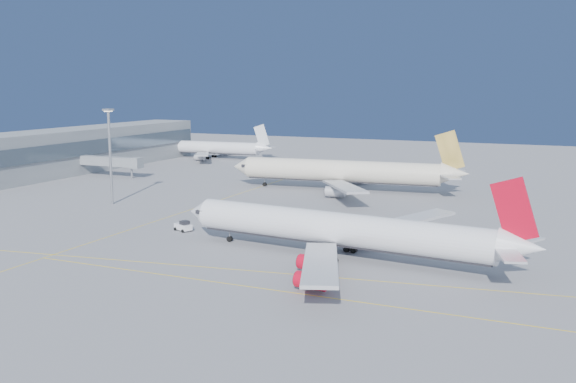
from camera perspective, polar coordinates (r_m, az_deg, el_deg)
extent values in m
plane|color=slate|center=(110.43, -0.46, -6.37)|extent=(500.00, 500.00, 0.00)
cube|color=gray|center=(242.29, -17.39, 3.67)|extent=(18.00, 110.00, 15.00)
cube|color=#3F4C59|center=(236.24, -15.72, 3.98)|extent=(0.40, 107.80, 5.00)
cube|color=gray|center=(219.81, -15.62, 2.60)|extent=(22.00, 3.00, 3.00)
cylinder|color=gray|center=(214.58, -13.73, 1.82)|extent=(0.70, 0.70, 5.20)
cube|color=gray|center=(213.06, -13.32, 2.49)|extent=(3.20, 3.60, 3.40)
cube|color=yellow|center=(96.26, -1.14, -8.77)|extent=(90.00, 0.18, 0.02)
cube|color=yellow|center=(105.20, -1.80, -7.18)|extent=(118.86, 16.88, 0.02)
cube|color=yellow|center=(154.86, -9.49, -1.88)|extent=(0.18, 140.00, 0.02)
cylinder|color=white|center=(113.23, 4.30, -3.30)|extent=(55.88, 11.48, 5.76)
cone|color=white|center=(128.57, -7.87, -1.82)|extent=(5.04, 6.19, 5.76)
cone|color=white|center=(104.10, 20.11, -4.66)|extent=(7.48, 6.16, 5.47)
cube|color=black|center=(127.34, -7.20, -1.64)|extent=(2.15, 5.60, 0.69)
cube|color=#B7B7BC|center=(97.43, 2.91, -6.36)|extent=(14.67, 28.79, 0.55)
cube|color=#B7B7BC|center=(126.25, 9.50, -2.81)|extent=(19.57, 27.13, 0.55)
cube|color=red|center=(103.18, 19.47, -1.59)|extent=(7.64, 1.24, 10.50)
cylinder|color=gray|center=(125.15, -5.21, -3.71)|extent=(0.24, 0.24, 2.28)
cylinder|color=black|center=(125.42, -5.21, -4.22)|extent=(1.16, 0.80, 1.09)
cylinder|color=gray|center=(110.08, 3.84, -5.53)|extent=(0.32, 0.32, 2.28)
cylinder|color=black|center=(110.38, 3.83, -6.10)|extent=(1.18, 1.00, 1.09)
cylinder|color=gray|center=(117.24, 5.57, -4.62)|extent=(0.32, 0.32, 2.28)
cylinder|color=black|center=(117.52, 5.56, -5.16)|extent=(1.18, 1.00, 1.09)
cylinder|color=red|center=(104.13, 2.20, -6.37)|extent=(5.00, 2.96, 2.48)
cylinder|color=red|center=(94.93, 2.06, -7.95)|extent=(5.00, 2.96, 2.48)
cylinder|color=red|center=(123.36, 6.89, -3.92)|extent=(5.00, 2.96, 2.48)
cylinder|color=red|center=(129.77, 10.08, -3.33)|extent=(5.00, 2.96, 2.48)
cylinder|color=beige|center=(185.46, 4.66, 1.84)|extent=(57.05, 11.38, 6.22)
cone|color=beige|center=(194.95, -4.16, 2.22)|extent=(5.46, 6.64, 6.22)
cone|color=beige|center=(180.58, 14.63, 1.57)|extent=(8.14, 6.58, 5.91)
cube|color=black|center=(194.09, -3.60, 2.39)|extent=(2.28, 6.04, 0.76)
cube|color=#B7B7BC|center=(168.00, 5.01, 0.45)|extent=(20.65, 29.02, 0.60)
cube|color=#B7B7BC|center=(201.17, 7.27, 1.90)|extent=(16.07, 30.55, 0.60)
cube|color=#DAB351|center=(179.99, 14.19, 3.51)|extent=(8.40, 1.26, 11.54)
cylinder|color=gray|center=(192.74, -2.09, 1.02)|extent=(0.26, 0.26, 2.51)
cylinder|color=black|center=(192.93, -2.09, 0.65)|extent=(1.26, 0.87, 1.20)
cylinder|color=gray|center=(181.50, 4.65, 0.47)|extent=(0.35, 0.35, 2.51)
cylinder|color=black|center=(181.70, 4.64, 0.08)|extent=(1.28, 1.09, 1.20)
cylinder|color=gray|center=(189.99, 5.28, 0.87)|extent=(0.35, 0.35, 2.51)
cylinder|color=black|center=(190.19, 5.27, 0.49)|extent=(1.28, 1.09, 1.20)
cylinder|color=#B7B7BC|center=(171.98, 4.22, -0.02)|extent=(5.46, 3.19, 2.73)
cylinder|color=#B7B7BC|center=(199.10, 6.21, 1.25)|extent=(5.46, 3.19, 2.73)
cylinder|color=white|center=(268.73, -7.09, 3.92)|extent=(44.43, 8.07, 4.95)
cone|color=white|center=(280.28, -11.50, 4.03)|extent=(4.32, 5.22, 4.95)
cone|color=white|center=(258.43, -2.08, 3.89)|extent=(6.51, 5.13, 4.70)
cube|color=black|center=(279.38, -11.21, 4.13)|extent=(1.74, 4.79, 0.62)
cube|color=#B7B7BC|center=(255.14, -7.61, 3.31)|extent=(15.90, 22.93, 0.49)
cube|color=#B7B7BC|center=(279.16, -5.10, 3.88)|extent=(13.14, 23.84, 0.49)
cube|color=silver|center=(258.49, -2.36, 4.98)|extent=(6.81, 0.88, 9.35)
cylinder|color=gray|center=(277.58, -10.43, 3.39)|extent=(0.21, 0.21, 2.03)
cylinder|color=black|center=(277.69, -10.42, 3.18)|extent=(1.01, 0.69, 0.97)
cylinder|color=gray|center=(265.50, -7.24, 3.20)|extent=(0.28, 0.28, 2.03)
cylinder|color=black|center=(265.61, -7.24, 2.98)|extent=(1.03, 0.86, 0.97)
cylinder|color=gray|center=(271.80, -6.57, 3.36)|extent=(0.28, 0.28, 2.03)
cylinder|color=black|center=(271.91, -6.57, 3.14)|extent=(1.03, 0.86, 0.97)
cylinder|color=#B7B7BC|center=(258.56, -7.86, 3.02)|extent=(4.39, 2.51, 2.21)
cylinder|color=#B7B7BC|center=(278.22, -5.77, 3.51)|extent=(4.39, 2.51, 2.21)
cube|color=white|center=(135.70, -9.30, -3.10)|extent=(4.42, 3.39, 1.19)
cube|color=black|center=(135.03, -9.17, -2.78)|extent=(2.12, 2.18, 0.89)
cylinder|color=black|center=(136.40, -9.99, -3.29)|extent=(0.77, 0.59, 0.69)
cylinder|color=black|center=(137.51, -9.26, -3.17)|extent=(0.77, 0.59, 0.69)
cylinder|color=black|center=(134.13, -9.34, -3.49)|extent=(0.77, 0.59, 0.69)
cylinder|color=black|center=(135.26, -8.60, -3.36)|extent=(0.77, 0.59, 0.69)
cylinder|color=gray|center=(168.53, -15.52, 2.91)|extent=(0.67, 0.67, 23.79)
cube|color=gray|center=(167.65, -15.70, 7.01)|extent=(2.09, 2.09, 0.48)
cube|color=white|center=(167.67, -15.69, 6.88)|extent=(1.52, 1.52, 0.24)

